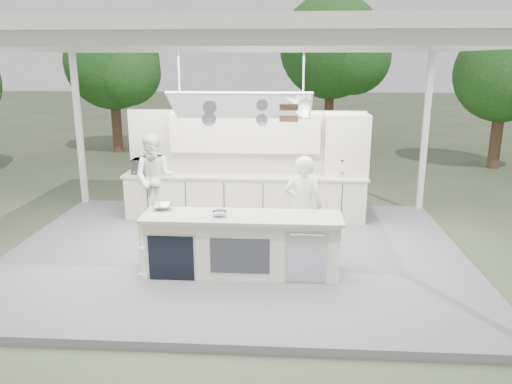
# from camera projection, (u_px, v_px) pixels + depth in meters

# --- Properties ---
(ground) EXTENTS (90.00, 90.00, 0.00)m
(ground) POSITION_uv_depth(u_px,v_px,m) (236.00, 257.00, 8.87)
(ground) COLOR #525A3E
(ground) RESTS_ON ground
(stage_deck) EXTENTS (8.00, 6.00, 0.12)m
(stage_deck) POSITION_uv_depth(u_px,v_px,m) (236.00, 254.00, 8.85)
(stage_deck) COLOR slate
(stage_deck) RESTS_ON ground
(tent) EXTENTS (8.20, 6.20, 3.86)m
(tent) POSITION_uv_depth(u_px,v_px,m) (233.00, 39.00, 7.89)
(tent) COLOR white
(tent) RESTS_ON ground
(demo_island) EXTENTS (3.10, 0.79, 0.95)m
(demo_island) POSITION_uv_depth(u_px,v_px,m) (241.00, 244.00, 7.82)
(demo_island) COLOR beige
(demo_island) RESTS_ON stage_deck
(back_counter) EXTENTS (5.08, 0.72, 0.95)m
(back_counter) POSITION_uv_depth(u_px,v_px,m) (245.00, 196.00, 10.54)
(back_counter) COLOR beige
(back_counter) RESTS_ON stage_deck
(back_wall_unit) EXTENTS (5.05, 0.48, 2.25)m
(back_wall_unit) POSITION_uv_depth(u_px,v_px,m) (266.00, 149.00, 10.47)
(back_wall_unit) COLOR beige
(back_wall_unit) RESTS_ON stage_deck
(tree_cluster) EXTENTS (19.55, 9.40, 5.85)m
(tree_cluster) POSITION_uv_depth(u_px,v_px,m) (259.00, 62.00, 17.44)
(tree_cluster) COLOR #523729
(tree_cluster) RESTS_ON ground
(head_chef) EXTENTS (0.68, 0.49, 1.75)m
(head_chef) POSITION_uv_depth(u_px,v_px,m) (303.00, 207.00, 8.41)
(head_chef) COLOR white
(head_chef) RESTS_ON stage_deck
(sous_chef) EXTENTS (0.92, 0.73, 1.83)m
(sous_chef) POSITION_uv_depth(u_px,v_px,m) (155.00, 179.00, 10.21)
(sous_chef) COLOR white
(sous_chef) RESTS_ON stage_deck
(toaster_oven) EXTENTS (0.56, 0.39, 0.31)m
(toaster_oven) POSITION_uv_depth(u_px,v_px,m) (146.00, 166.00, 10.49)
(toaster_oven) COLOR #BBBDC3
(toaster_oven) RESTS_ON back_counter
(bowl_large) EXTENTS (0.37, 0.37, 0.08)m
(bowl_large) POSITION_uv_depth(u_px,v_px,m) (163.00, 207.00, 8.02)
(bowl_large) COLOR #ADAFB4
(bowl_large) RESTS_ON demo_island
(bowl_small) EXTENTS (0.27, 0.27, 0.07)m
(bowl_small) POSITION_uv_depth(u_px,v_px,m) (220.00, 214.00, 7.67)
(bowl_small) COLOR #ADAFB4
(bowl_small) RESTS_ON demo_island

